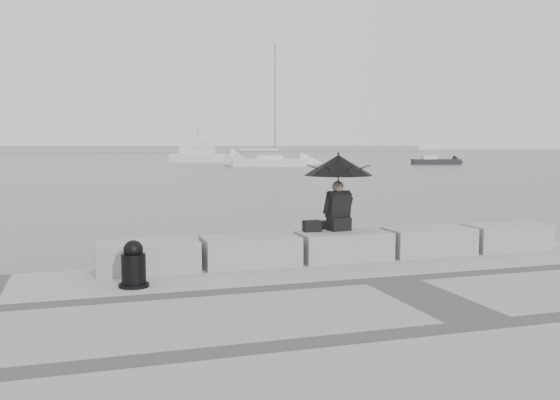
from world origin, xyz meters
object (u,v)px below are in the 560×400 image
object	(u,v)px
mooring_bollard	(134,267)
motor_cruiser	(205,155)
sailboat_right	(271,162)
seated_person	(338,173)
small_motorboat	(436,162)

from	to	relation	value
mooring_bollard	motor_cruiser	bearing A→B (deg)	78.44
sailboat_right	motor_cruiser	world-z (taller)	sailboat_right
seated_person	small_motorboat	xyz separation A→B (m)	(35.02, 53.55, -1.70)
mooring_bollard	small_motorboat	xyz separation A→B (m)	(38.70, 54.80, -0.47)
motor_cruiser	small_motorboat	world-z (taller)	motor_cruiser
seated_person	sailboat_right	bearing A→B (deg)	65.37
seated_person	motor_cruiser	bearing A→B (deg)	72.07
sailboat_right	motor_cruiser	size ratio (longest dim) A/B	1.42
mooring_bollard	small_motorboat	world-z (taller)	mooring_bollard
mooring_bollard	seated_person	bearing A→B (deg)	18.74
motor_cruiser	mooring_bollard	bearing A→B (deg)	-81.01
motor_cruiser	seated_person	bearing A→B (deg)	-78.24
seated_person	motor_cruiser	world-z (taller)	motor_cruiser
sailboat_right	small_motorboat	distance (m)	20.31
seated_person	motor_cruiser	xyz separation A→B (m)	(10.62, 68.64, -1.13)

